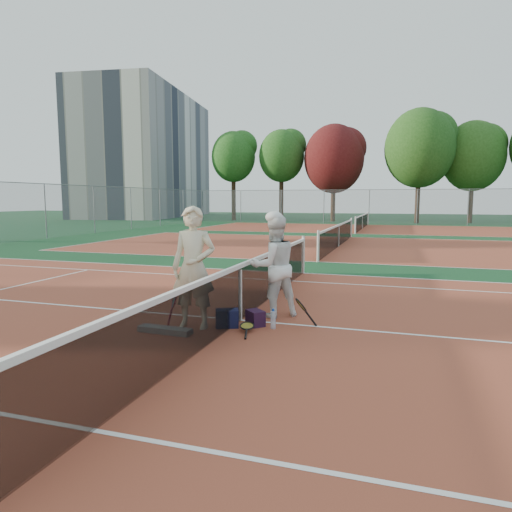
{
  "coord_description": "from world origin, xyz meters",
  "views": [
    {
      "loc": [
        2.66,
        -7.49,
        2.15
      ],
      "look_at": [
        0.0,
        0.93,
        1.05
      ],
      "focal_mm": 32.0,
      "sensor_mm": 36.0,
      "label": 1
    }
  ],
  "objects_px": {
    "apartment_block": "(147,156)",
    "water_bottle": "(273,320)",
    "net_main": "(240,292)",
    "sports_bag_purple": "(255,318)",
    "player_a": "(194,268)",
    "racket_red": "(174,310)",
    "racket_spare": "(247,327)",
    "player_b": "(274,266)",
    "sports_bag_navy": "(227,318)",
    "racket_black_held": "(301,313)"
  },
  "relations": [
    {
      "from": "player_a",
      "to": "water_bottle",
      "type": "xyz_separation_m",
      "value": [
        1.28,
        0.34,
        -0.87
      ]
    },
    {
      "from": "racket_red",
      "to": "sports_bag_purple",
      "type": "height_order",
      "value": "racket_red"
    },
    {
      "from": "racket_red",
      "to": "racket_spare",
      "type": "height_order",
      "value": "racket_red"
    },
    {
      "from": "net_main",
      "to": "player_b",
      "type": "bearing_deg",
      "value": 45.61
    },
    {
      "from": "net_main",
      "to": "sports_bag_purple",
      "type": "xyz_separation_m",
      "value": [
        0.36,
        -0.25,
        -0.38
      ]
    },
    {
      "from": "net_main",
      "to": "racket_red",
      "type": "height_order",
      "value": "net_main"
    },
    {
      "from": "racket_spare",
      "to": "water_bottle",
      "type": "xyz_separation_m",
      "value": [
        0.37,
        0.27,
        0.09
      ]
    },
    {
      "from": "apartment_block",
      "to": "sports_bag_navy",
      "type": "xyz_separation_m",
      "value": [
        27.93,
        -44.47,
        -7.35
      ]
    },
    {
      "from": "apartment_block",
      "to": "water_bottle",
      "type": "bearing_deg",
      "value": -57.08
    },
    {
      "from": "net_main",
      "to": "water_bottle",
      "type": "relative_size",
      "value": 36.6
    },
    {
      "from": "racket_red",
      "to": "water_bottle",
      "type": "height_order",
      "value": "racket_red"
    },
    {
      "from": "player_a",
      "to": "racket_spare",
      "type": "relative_size",
      "value": 3.42
    },
    {
      "from": "apartment_block",
      "to": "water_bottle",
      "type": "distance_m",
      "value": 53.32
    },
    {
      "from": "net_main",
      "to": "racket_spare",
      "type": "relative_size",
      "value": 18.39
    },
    {
      "from": "player_b",
      "to": "racket_red",
      "type": "distance_m",
      "value": 1.98
    },
    {
      "from": "player_a",
      "to": "player_b",
      "type": "xyz_separation_m",
      "value": [
        1.06,
        1.16,
        -0.09
      ]
    },
    {
      "from": "player_a",
      "to": "water_bottle",
      "type": "distance_m",
      "value": 1.59
    },
    {
      "from": "racket_spare",
      "to": "sports_bag_navy",
      "type": "relative_size",
      "value": 1.56
    },
    {
      "from": "player_b",
      "to": "sports_bag_purple",
      "type": "bearing_deg",
      "value": 42.51
    },
    {
      "from": "apartment_block",
      "to": "sports_bag_navy",
      "type": "bearing_deg",
      "value": -57.87
    },
    {
      "from": "apartment_block",
      "to": "racket_black_held",
      "type": "height_order",
      "value": "apartment_block"
    },
    {
      "from": "apartment_block",
      "to": "player_b",
      "type": "xyz_separation_m",
      "value": [
        28.48,
        -43.51,
        -6.56
      ]
    },
    {
      "from": "apartment_block",
      "to": "sports_bag_purple",
      "type": "relative_size",
      "value": 67.12
    },
    {
      "from": "player_b",
      "to": "racket_black_held",
      "type": "distance_m",
      "value": 1.12
    },
    {
      "from": "racket_black_held",
      "to": "sports_bag_navy",
      "type": "bearing_deg",
      "value": -15.96
    },
    {
      "from": "sports_bag_navy",
      "to": "apartment_block",
      "type": "bearing_deg",
      "value": 122.13
    },
    {
      "from": "sports_bag_navy",
      "to": "sports_bag_purple",
      "type": "xyz_separation_m",
      "value": [
        0.43,
        0.22,
        -0.02
      ]
    },
    {
      "from": "net_main",
      "to": "player_a",
      "type": "relative_size",
      "value": 5.37
    },
    {
      "from": "player_a",
      "to": "net_main",
      "type": "bearing_deg",
      "value": 43.76
    },
    {
      "from": "sports_bag_navy",
      "to": "sports_bag_purple",
      "type": "relative_size",
      "value": 1.17
    },
    {
      "from": "apartment_block",
      "to": "player_a",
      "type": "bearing_deg",
      "value": -58.46
    },
    {
      "from": "apartment_block",
      "to": "racket_black_held",
      "type": "relative_size",
      "value": 44.12
    },
    {
      "from": "net_main",
      "to": "player_b",
      "type": "xyz_separation_m",
      "value": [
        0.48,
        0.49,
        0.43
      ]
    },
    {
      "from": "racket_black_held",
      "to": "water_bottle",
      "type": "height_order",
      "value": "racket_black_held"
    },
    {
      "from": "player_b",
      "to": "sports_bag_navy",
      "type": "height_order",
      "value": "player_b"
    },
    {
      "from": "apartment_block",
      "to": "water_bottle",
      "type": "relative_size",
      "value": 73.33
    },
    {
      "from": "player_a",
      "to": "player_b",
      "type": "height_order",
      "value": "player_a"
    },
    {
      "from": "racket_black_held",
      "to": "racket_red",
      "type": "bearing_deg",
      "value": -15.37
    },
    {
      "from": "net_main",
      "to": "player_b",
      "type": "height_order",
      "value": "player_b"
    },
    {
      "from": "racket_black_held",
      "to": "sports_bag_navy",
      "type": "relative_size",
      "value": 1.3
    },
    {
      "from": "apartment_block",
      "to": "racket_spare",
      "type": "bearing_deg",
      "value": -57.58
    },
    {
      "from": "apartment_block",
      "to": "player_a",
      "type": "relative_size",
      "value": 10.76
    },
    {
      "from": "racket_spare",
      "to": "sports_bag_navy",
      "type": "height_order",
      "value": "sports_bag_navy"
    },
    {
      "from": "player_a",
      "to": "sports_bag_purple",
      "type": "distance_m",
      "value": 1.36
    },
    {
      "from": "player_b",
      "to": "sports_bag_navy",
      "type": "distance_m",
      "value": 1.36
    },
    {
      "from": "sports_bag_purple",
      "to": "water_bottle",
      "type": "xyz_separation_m",
      "value": [
        0.34,
        -0.09,
        0.02
      ]
    },
    {
      "from": "sports_bag_purple",
      "to": "water_bottle",
      "type": "height_order",
      "value": "water_bottle"
    },
    {
      "from": "apartment_block",
      "to": "sports_bag_navy",
      "type": "relative_size",
      "value": 57.52
    },
    {
      "from": "apartment_block",
      "to": "player_b",
      "type": "bearing_deg",
      "value": -56.79
    },
    {
      "from": "player_b",
      "to": "water_bottle",
      "type": "bearing_deg",
      "value": 66.55
    }
  ]
}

